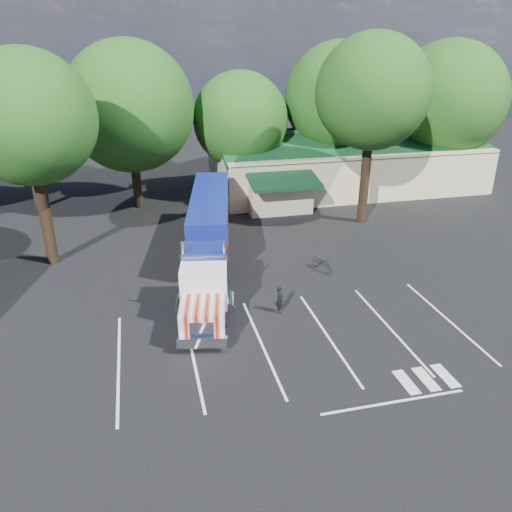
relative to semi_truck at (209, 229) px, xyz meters
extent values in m
plane|color=black|center=(0.91, -3.79, -2.18)|extent=(120.00, 120.00, 0.00)
cube|color=#BCAB8C|center=(14.91, 14.21, -0.18)|extent=(24.00, 11.00, 4.00)
cube|color=#113D1F|center=(14.91, 11.81, 2.32)|extent=(24.20, 6.25, 2.10)
cube|color=#113D1F|center=(14.91, 16.61, 2.32)|extent=(24.20, 6.25, 2.10)
cube|color=#BCAB8C|center=(6.91, 8.51, -0.78)|extent=(5.00, 2.50, 2.80)
cube|color=#113D1F|center=(6.91, 7.21, 0.72)|extent=(5.40, 3.19, 0.80)
cylinder|color=black|center=(-12.09, 14.01, -0.18)|extent=(0.70, 0.70, 4.00)
sphere|color=#184C15|center=(-12.09, 14.01, 4.97)|extent=(8.40, 8.40, 8.40)
cylinder|color=black|center=(-4.09, 12.41, -0.03)|extent=(0.70, 0.70, 4.30)
sphere|color=#184C15|center=(-4.09, 12.41, 5.87)|extent=(10.00, 10.00, 10.00)
cylinder|color=black|center=(4.91, 13.71, -0.38)|extent=(0.70, 0.70, 3.60)
sphere|color=#184C15|center=(4.91, 13.71, 4.42)|extent=(8.00, 8.00, 8.00)
cylinder|color=black|center=(13.91, 14.21, 0.07)|extent=(0.70, 0.70, 4.50)
sphere|color=#184C15|center=(13.91, 14.21, 5.92)|extent=(9.60, 9.60, 9.60)
cylinder|color=black|center=(23.91, 13.01, -0.23)|extent=(0.70, 0.70, 3.90)
sphere|color=#184C15|center=(23.91, 13.01, 5.62)|extent=(10.40, 10.40, 10.40)
cylinder|color=black|center=(-9.59, 2.21, 0.82)|extent=(0.70, 0.70, 6.00)
sphere|color=#184C15|center=(-9.59, 2.21, 6.67)|extent=(7.60, 7.60, 7.60)
cylinder|color=black|center=(12.41, 4.71, 1.07)|extent=(0.70, 0.70, 6.50)
sphere|color=#184C15|center=(12.41, 4.71, 7.32)|extent=(8.00, 8.00, 8.00)
cube|color=black|center=(-1.22, -6.52, -1.51)|extent=(2.04, 6.33, 0.22)
cube|color=white|center=(-1.84, -9.82, -1.60)|extent=(2.24, 0.63, 0.49)
cube|color=white|center=(-1.81, -9.64, -1.06)|extent=(1.08, 0.30, 0.81)
cube|color=silver|center=(-1.62, -8.63, -0.88)|extent=(2.42, 2.49, 1.03)
cube|color=silver|center=(-1.29, -6.87, -0.34)|extent=(2.47, 1.82, 2.06)
cube|color=black|center=(-1.39, -7.44, 0.11)|extent=(2.04, 0.45, 0.90)
cube|color=white|center=(-1.15, -6.12, 0.82)|extent=(2.31, 0.52, 0.22)
cube|color=#0C1C54|center=(-0.99, -5.28, -0.16)|extent=(2.53, 2.17, 2.42)
cylinder|color=white|center=(-2.15, -5.89, 0.15)|extent=(0.19, 0.19, 3.05)
cylinder|color=white|center=(-0.13, -6.26, 0.15)|extent=(0.19, 0.19, 3.05)
cylinder|color=white|center=(-2.39, -6.20, -1.51)|extent=(0.85, 1.52, 0.59)
cylinder|color=white|center=(-0.02, -6.65, -1.51)|extent=(0.85, 1.52, 0.59)
cube|color=white|center=(0.45, 2.38, -0.25)|extent=(4.40, 11.70, 1.34)
cube|color=navy|center=(0.45, 2.38, 0.96)|extent=(4.40, 11.70, 1.07)
cube|color=black|center=(1.14, 6.08, -1.42)|extent=(1.63, 3.28, 0.31)
cube|color=black|center=(-1.06, -2.26, -1.55)|extent=(0.13, 0.13, 1.25)
cube|color=black|center=(0.17, -2.49, -1.55)|extent=(0.13, 0.13, 1.25)
cube|color=white|center=(1.52, 8.10, -1.78)|extent=(2.13, 0.50, 0.11)
cylinder|color=black|center=(-2.62, -8.90, -1.69)|extent=(0.49, 1.03, 0.99)
cylinder|color=black|center=(-0.78, -9.24, -1.69)|extent=(0.49, 1.03, 0.99)
cylinder|color=black|center=(-1.86, -4.85, -1.69)|extent=(0.49, 1.03, 0.99)
cylinder|color=black|center=(-0.02, -5.19, -1.69)|extent=(0.49, 1.03, 0.99)
cylinder|color=black|center=(-1.68, -3.88, -1.69)|extent=(0.49, 1.03, 0.99)
cylinder|color=black|center=(0.17, -4.22, -1.69)|extent=(0.49, 1.03, 0.99)
cylinder|color=black|center=(0.08, 5.54, -1.69)|extent=(0.49, 1.03, 0.99)
cylinder|color=black|center=(1.93, 5.20, -1.69)|extent=(0.49, 1.03, 0.99)
cylinder|color=black|center=(0.28, 6.60, -1.69)|extent=(0.49, 1.03, 0.99)
cylinder|color=black|center=(2.13, 6.25, -1.69)|extent=(0.49, 1.03, 0.99)
imported|color=black|center=(2.51, -7.05, -1.42)|extent=(0.44, 0.60, 1.51)
imported|color=black|center=(6.41, -2.79, -1.68)|extent=(1.22, 2.03, 1.01)
imported|color=#A0A4A8|center=(11.54, 10.21, -1.56)|extent=(4.00, 2.56, 1.25)
camera|label=1|loc=(-3.87, -28.52, 10.79)|focal=35.00mm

